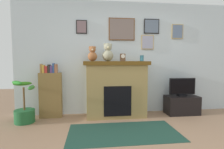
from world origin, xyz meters
The scene contains 11 objects.
back_wall centered at (0.00, 2.00, 1.31)m, with size 5.20×0.15×2.60m.
fireplace centered at (-0.35, 1.67, 0.62)m, with size 1.41×0.59×1.23m.
bookshelf centered at (-1.77, 1.74, 0.54)m, with size 0.47×0.16×1.19m.
potted_plant centered at (-2.23, 1.48, 0.25)m, with size 0.47×0.56×0.86m.
tv_stand centered at (1.20, 1.64, 0.21)m, with size 0.74×0.40×0.42m, color black.
television centered at (1.20, 1.64, 0.63)m, with size 0.62×0.14×0.42m.
area_rug centered at (-0.35, 0.73, 0.00)m, with size 1.91×1.01×0.01m, color #1C3E32.
candle_jar centered at (0.23, 1.65, 1.29)m, with size 0.08×0.08×0.13m, color teal.
mantel_clock centered at (-0.20, 1.65, 1.31)m, with size 0.11×0.08×0.16m.
teddy_bear_grey centered at (-0.86, 1.65, 1.38)m, with size 0.20×0.20×0.32m.
teddy_bear_cream centered at (-0.53, 1.65, 1.41)m, with size 0.24×0.24×0.39m.
Camera 1 is at (-0.92, -2.28, 1.26)m, focal length 29.07 mm.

